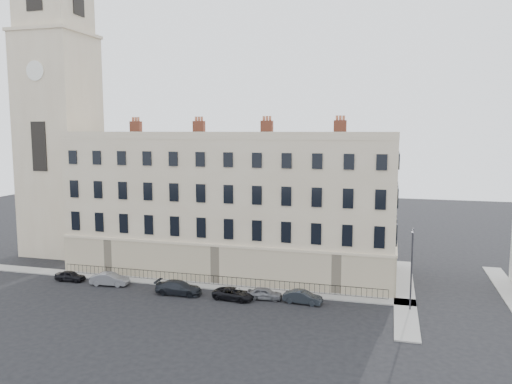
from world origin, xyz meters
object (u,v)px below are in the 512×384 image
at_px(car_b, 110,279).
at_px(car_e, 265,293).
at_px(car_a, 70,276).
at_px(car_c, 179,288).
at_px(streetlamp, 412,266).
at_px(car_f, 303,297).
at_px(car_d, 234,294).

height_order(car_b, car_e, car_b).
xyz_separation_m(car_a, car_e, (21.41, -0.19, 0.02)).
xyz_separation_m(car_a, car_c, (12.93, -0.98, 0.12)).
height_order(car_a, streetlamp, streetlamp).
bearing_deg(car_e, car_b, 85.94).
bearing_deg(car_f, car_e, 93.61).
bearing_deg(car_e, car_f, -96.39).
bearing_deg(car_a, car_c, -95.78).
xyz_separation_m(car_b, car_c, (8.08, -0.78, 0.02)).
relative_size(car_d, car_e, 1.19).
bearing_deg(car_a, car_d, -94.56).
relative_size(car_a, car_d, 0.81).
relative_size(car_d, streetlamp, 0.53).
bearing_deg(car_a, streetlamp, -91.08).
relative_size(car_c, car_d, 1.16).
xyz_separation_m(car_c, car_e, (8.47, 0.79, -0.10)).
bearing_deg(car_c, streetlamp, -88.85).
bearing_deg(car_c, car_d, -92.33).
bearing_deg(car_a, car_e, -91.97).
bearing_deg(streetlamp, car_e, 178.29).
distance_m(car_d, car_e, 2.95).
xyz_separation_m(car_a, streetlamp, (34.61, 0.23, 3.58)).
relative_size(car_a, car_c, 0.70).
bearing_deg(car_a, car_b, -93.81).
distance_m(car_c, car_d, 5.64).
xyz_separation_m(car_b, car_f, (20.23, -0.14, -0.05)).
bearing_deg(car_a, car_f, -92.23).
relative_size(car_d, car_f, 1.10).
bearing_deg(car_f, car_a, 95.13).
distance_m(car_b, car_d, 13.74).
relative_size(car_b, car_f, 1.09).
bearing_deg(car_e, streetlamp, -92.27).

